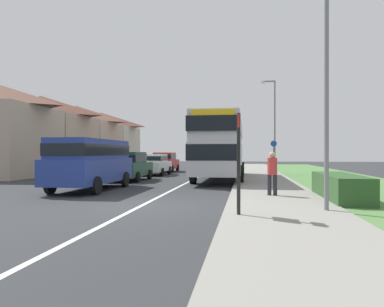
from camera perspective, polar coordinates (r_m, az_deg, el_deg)
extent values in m
plane|color=#2D3033|center=(11.35, -7.98, -8.14)|extent=(120.00, 120.00, 0.00)
cube|color=silver|center=(19.11, -1.18, -4.78)|extent=(0.14, 60.00, 0.01)
cube|color=gray|center=(16.88, 11.92, -5.24)|extent=(3.20, 68.00, 0.12)
cube|color=#517F42|center=(17.68, 26.02, -5.07)|extent=(6.00, 68.00, 0.08)
cube|color=#2D5128|center=(13.20, 22.18, -5.03)|extent=(1.10, 4.15, 0.90)
cube|color=#BCBCC1|center=(21.99, 4.51, -0.70)|extent=(2.50, 10.64, 1.65)
cube|color=#BCBCC1|center=(22.02, 4.51, 3.47)|extent=(2.45, 10.42, 1.55)
cube|color=black|center=(21.99, 4.51, 0.16)|extent=(2.53, 10.69, 0.76)
cube|color=black|center=(22.03, 4.51, 3.67)|extent=(2.53, 10.69, 0.72)
cube|color=gold|center=(16.83, 3.29, 6.21)|extent=(2.00, 0.08, 0.44)
cylinder|color=black|center=(25.41, 2.20, -2.46)|extent=(0.30, 1.00, 1.00)
cylinder|color=black|center=(25.26, 7.85, -2.47)|extent=(0.30, 1.00, 1.00)
cylinder|color=black|center=(19.24, 0.19, -3.27)|extent=(0.30, 1.00, 1.00)
cylinder|color=black|center=(19.04, 7.67, -3.30)|extent=(0.30, 1.00, 1.00)
cube|color=navy|center=(16.49, -15.50, -2.55)|extent=(1.95, 5.50, 1.01)
cube|color=navy|center=(16.47, -15.50, 0.66)|extent=(1.72, 5.06, 0.83)
cube|color=black|center=(16.47, -15.50, 0.51)|extent=(1.75, 5.11, 0.47)
cylinder|color=black|center=(18.46, -16.07, -3.85)|extent=(0.20, 0.72, 0.72)
cylinder|color=black|center=(17.76, -10.43, -4.00)|extent=(0.20, 0.72, 0.72)
cylinder|color=black|center=(15.43, -21.34, -4.62)|extent=(0.20, 0.72, 0.72)
cylinder|color=black|center=(14.58, -14.78, -4.90)|extent=(0.20, 0.72, 0.72)
cube|color=#19472D|center=(21.69, -9.85, -2.42)|extent=(1.82, 4.14, 0.76)
cube|color=#19472D|center=(21.47, -10.02, -0.60)|extent=(1.60, 2.28, 0.62)
cube|color=black|center=(21.47, -10.02, -0.69)|extent=(1.64, 2.30, 0.35)
cylinder|color=black|center=(23.21, -10.94, -3.19)|extent=(0.20, 0.60, 0.60)
cylinder|color=black|center=(22.68, -6.69, -3.27)|extent=(0.20, 0.60, 0.60)
cylinder|color=black|center=(20.81, -13.29, -3.57)|extent=(0.20, 0.60, 0.60)
cylinder|color=black|center=(20.22, -8.58, -3.68)|extent=(0.20, 0.60, 0.60)
cube|color=silver|center=(26.85, -5.99, -2.01)|extent=(1.83, 4.10, 0.69)
cube|color=silver|center=(26.63, -6.10, -0.69)|extent=(1.61, 2.26, 0.56)
cube|color=black|center=(26.63, -6.10, -0.75)|extent=(1.64, 2.28, 0.32)
cylinder|color=black|center=(28.32, -7.10, -2.60)|extent=(0.20, 0.60, 0.60)
cylinder|color=black|center=(27.89, -3.56, -2.64)|extent=(0.20, 0.60, 0.60)
cylinder|color=black|center=(25.88, -8.61, -2.86)|extent=(0.20, 0.60, 0.60)
cylinder|color=black|center=(25.41, -4.74, -2.91)|extent=(0.20, 0.60, 0.60)
cube|color=#B21E1E|center=(31.49, -4.22, -1.65)|extent=(1.75, 3.99, 0.75)
cube|color=#B21E1E|center=(31.28, -4.30, -0.41)|extent=(1.54, 2.19, 0.61)
cube|color=black|center=(31.28, -4.30, -0.47)|extent=(1.57, 2.22, 0.34)
cylinder|color=black|center=(32.90, -5.21, -2.23)|extent=(0.20, 0.60, 0.60)
cylinder|color=black|center=(32.54, -2.27, -2.25)|extent=(0.20, 0.60, 0.60)
cylinder|color=black|center=(30.51, -6.30, -2.41)|extent=(0.20, 0.60, 0.60)
cylinder|color=black|center=(30.12, -3.15, -2.44)|extent=(0.20, 0.60, 0.60)
cylinder|color=#23232D|center=(13.26, 12.05, -5.11)|extent=(0.14, 0.14, 0.85)
cylinder|color=#23232D|center=(13.28, 12.91, -5.10)|extent=(0.14, 0.14, 0.85)
cylinder|color=#BF3333|center=(13.22, 12.48, -1.97)|extent=(0.34, 0.34, 0.60)
sphere|color=tan|center=(13.21, 12.48, -0.20)|extent=(0.22, 0.22, 0.22)
cylinder|color=black|center=(8.94, 7.33, -1.99)|extent=(0.09, 0.09, 2.60)
cube|color=red|center=(8.97, 7.33, 5.05)|extent=(0.04, 0.44, 0.32)
cube|color=black|center=(8.96, 7.33, -0.39)|extent=(0.06, 0.52, 0.68)
cylinder|color=slate|center=(26.77, 12.69, -1.15)|extent=(0.08, 0.08, 2.10)
cylinder|color=blue|center=(26.77, 12.69, 1.52)|extent=(0.44, 0.03, 0.44)
cylinder|color=slate|center=(10.49, 20.35, 13.64)|extent=(0.12, 0.12, 8.17)
cylinder|color=slate|center=(28.75, 12.85, 4.03)|extent=(0.12, 0.12, 7.21)
cube|color=slate|center=(29.18, 11.96, 11.01)|extent=(0.90, 0.10, 0.10)
cube|color=silver|center=(29.14, 11.06, 10.89)|extent=(0.36, 0.20, 0.14)
cube|color=tan|center=(33.71, -22.66, 1.36)|extent=(7.94, 6.43, 4.76)
pyramid|color=brown|center=(33.94, -22.66, 6.88)|extent=(7.94, 6.43, 1.78)
cube|color=#C1A88E|center=(39.47, -17.74, 1.17)|extent=(7.94, 6.43, 4.76)
pyramid|color=brown|center=(39.67, -17.75, 5.89)|extent=(7.94, 6.43, 1.78)
cube|color=beige|center=(45.45, -14.10, 1.03)|extent=(7.94, 6.43, 4.76)
pyramid|color=brown|center=(45.62, -14.10, 5.13)|extent=(7.94, 6.43, 1.78)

